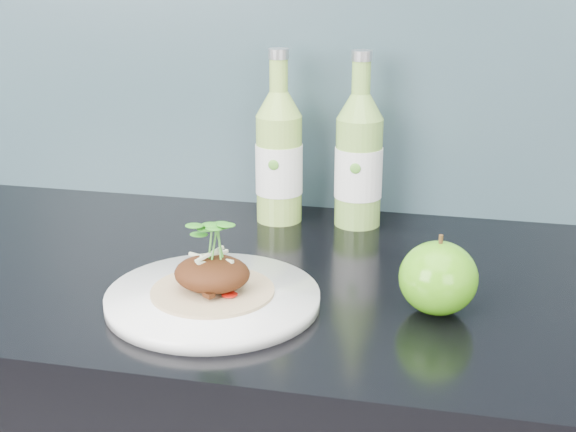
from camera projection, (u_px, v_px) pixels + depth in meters
name	position (u px, v px, depth m)	size (l,w,h in m)	color
dinner_plate	(213.00, 298.00, 0.97)	(0.34, 0.34, 0.02)	white
pork_taco	(212.00, 271.00, 0.96)	(0.15, 0.15, 0.10)	#A3855D
green_apple	(438.00, 278.00, 0.94)	(0.12, 0.12, 0.10)	#44900F
cider_bottle_left	(279.00, 157.00, 1.24)	(0.09, 0.09, 0.27)	#95C150
cider_bottle_right	(359.00, 161.00, 1.22)	(0.10, 0.10, 0.27)	#83B54B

